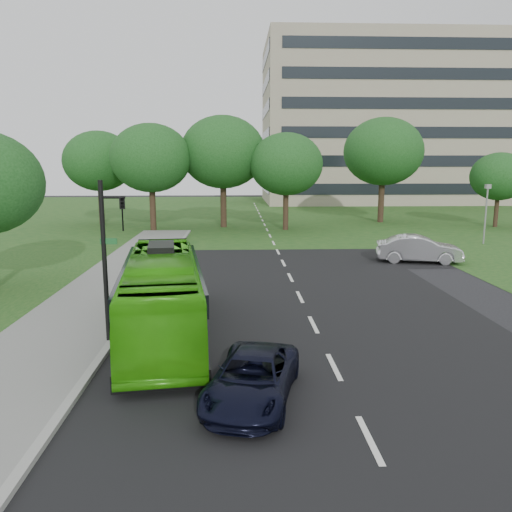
# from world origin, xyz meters

# --- Properties ---
(ground) EXTENTS (160.00, 160.00, 0.00)m
(ground) POSITION_xyz_m (0.00, 0.00, 0.00)
(ground) COLOR black
(ground) RESTS_ON ground
(street_surfaces) EXTENTS (120.00, 120.00, 0.15)m
(street_surfaces) POSITION_xyz_m (-0.38, 22.75, 0.03)
(street_surfaces) COLOR black
(street_surfaces) RESTS_ON ground
(office_building) EXTENTS (40.10, 20.10, 25.00)m
(office_building) POSITION_xyz_m (21.96, 61.96, 12.50)
(office_building) COLOR gray
(office_building) RESTS_ON ground
(tree_park_a) EXTENTS (7.26, 7.26, 9.65)m
(tree_park_a) POSITION_xyz_m (-10.52, 26.22, 6.55)
(tree_park_a) COLOR black
(tree_park_a) RESTS_ON ground
(tree_park_b) EXTENTS (8.05, 8.05, 10.56)m
(tree_park_b) POSITION_xyz_m (-4.08, 28.32, 7.12)
(tree_park_b) COLOR black
(tree_park_b) RESTS_ON ground
(tree_park_c) EXTENTS (6.67, 6.67, 8.85)m
(tree_park_c) POSITION_xyz_m (1.72, 26.03, 6.01)
(tree_park_c) COLOR black
(tree_park_c) RESTS_ON ground
(tree_park_d) EXTENTS (8.14, 8.14, 10.77)m
(tree_park_d) POSITION_xyz_m (12.33, 31.87, 7.29)
(tree_park_d) COLOR black
(tree_park_d) RESTS_ON ground
(tree_park_e) EXTENTS (5.36, 5.36, 7.14)m
(tree_park_e) POSITION_xyz_m (22.33, 27.34, 4.85)
(tree_park_e) COLOR black
(tree_park_e) RESTS_ON ground
(tree_park_f) EXTENTS (6.95, 6.95, 9.28)m
(tree_park_f) POSITION_xyz_m (-16.40, 30.83, 6.31)
(tree_park_f) COLOR black
(tree_park_f) RESTS_ON ground
(bus) EXTENTS (3.76, 10.62, 2.89)m
(bus) POSITION_xyz_m (-5.50, -2.81, 1.45)
(bus) COLOR #37AF10
(bus) RESTS_ON ground
(sedan) EXTENTS (5.34, 2.81, 1.68)m
(sedan) POSITION_xyz_m (8.40, 10.00, 0.84)
(sedan) COLOR silver
(sedan) RESTS_ON ground
(suv) EXTENTS (2.93, 4.65, 1.20)m
(suv) POSITION_xyz_m (-2.50, -8.00, 0.60)
(suv) COLOR black
(suv) RESTS_ON ground
(traffic_light) EXTENTS (0.89, 0.26, 5.47)m
(traffic_light) POSITION_xyz_m (-7.03, -3.73, 3.21)
(traffic_light) COLOR black
(traffic_light) RESTS_ON ground
(camera_pole) EXTENTS (0.45, 0.42, 4.52)m
(camera_pole) POSITION_xyz_m (16.00, 16.97, 2.92)
(camera_pole) COLOR gray
(camera_pole) RESTS_ON ground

